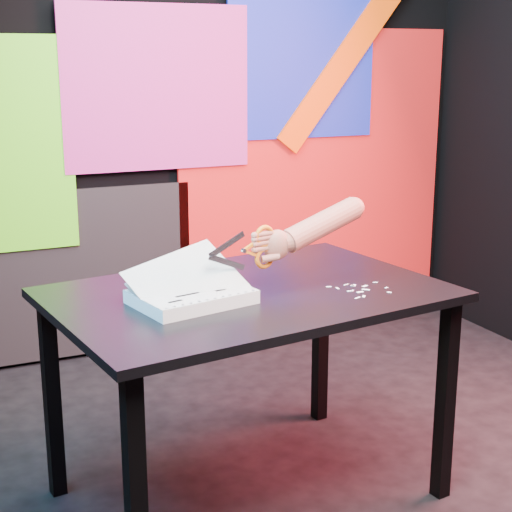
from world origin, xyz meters
name	(u,v)px	position (x,y,z in m)	size (l,w,h in m)	color
room	(356,102)	(0.00, 0.00, 1.35)	(3.01, 3.01, 2.71)	black
backdrop	(217,164)	(0.06, 1.46, 0.96)	(2.88, 0.05, 2.08)	red
work_table	(248,315)	(-0.42, -0.05, 0.67)	(1.36, 1.00, 0.75)	black
printout_stack	(191,296)	(-0.64, -0.11, 0.77)	(0.40, 0.32, 0.18)	beige
scissors	(260,248)	(-0.39, -0.06, 0.89)	(0.25, 0.06, 0.15)	silver
hand_forearm	(314,227)	(-0.16, -0.02, 0.93)	(0.46, 0.15, 0.18)	#915C4F
paper_clippings	(358,289)	(-0.08, -0.19, 0.75)	(0.19, 0.16, 0.00)	white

